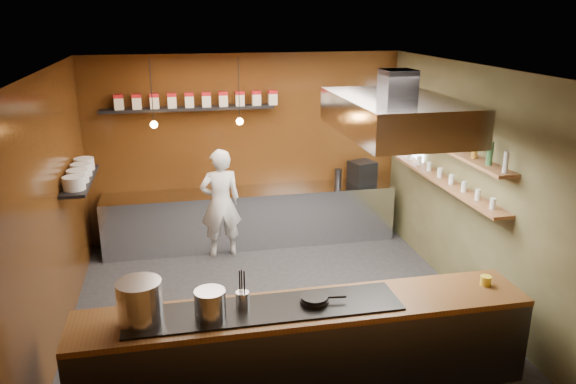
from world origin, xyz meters
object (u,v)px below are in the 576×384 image
object	(u,v)px
extractor_hood	(396,115)
stockpot_large	(140,302)
stockpot_small	(210,304)
espresso_machine	(362,172)
chef	(221,203)

from	to	relation	value
extractor_hood	stockpot_large	xyz separation A→B (m)	(-2.83, -1.21, -1.37)
extractor_hood	stockpot_small	xyz separation A→B (m)	(-2.21, -1.26, -1.43)
extractor_hood	stockpot_small	size ratio (longest dim) A/B	6.99
stockpot_small	espresso_machine	distance (m)	4.74
stockpot_large	stockpot_small	bearing A→B (deg)	-5.00
stockpot_small	espresso_machine	xyz separation A→B (m)	(2.76, 3.85, 0.01)
espresso_machine	chef	bearing A→B (deg)	171.96
espresso_machine	chef	world-z (taller)	chef
stockpot_small	chef	distance (m)	3.51
stockpot_large	espresso_machine	bearing A→B (deg)	48.37
extractor_hood	chef	world-z (taller)	extractor_hood
extractor_hood	chef	size ratio (longest dim) A/B	1.19
stockpot_large	stockpot_small	xyz separation A→B (m)	(0.62, -0.05, -0.06)
extractor_hood	espresso_machine	world-z (taller)	extractor_hood
stockpot_small	stockpot_large	bearing A→B (deg)	175.00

